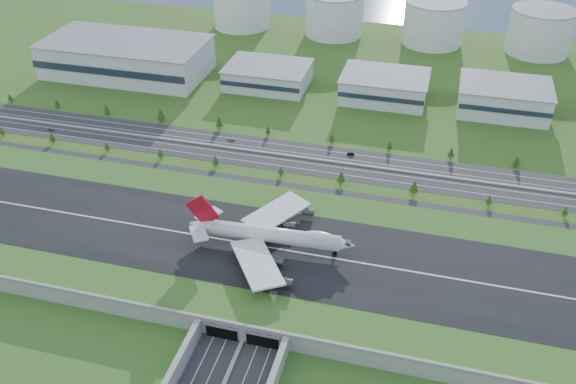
% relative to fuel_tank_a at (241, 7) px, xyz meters
% --- Properties ---
extents(ground, '(1200.00, 1200.00, 0.00)m').
position_rel_fuel_tank_a_xyz_m(ground, '(120.00, -310.00, -17.50)').
color(ground, '#364B17').
rests_on(ground, ground).
extents(airfield_deck, '(520.00, 100.00, 9.20)m').
position_rel_fuel_tank_a_xyz_m(airfield_deck, '(120.00, -310.09, -13.38)').
color(airfield_deck, gray).
rests_on(airfield_deck, ground).
extents(north_expressway, '(560.00, 36.00, 0.12)m').
position_rel_fuel_tank_a_xyz_m(north_expressway, '(120.00, -215.00, -17.44)').
color(north_expressway, '#28282B').
rests_on(north_expressway, ground).
extents(tree_row, '(499.80, 48.73, 8.50)m').
position_rel_fuel_tank_a_xyz_m(tree_row, '(145.52, -213.39, -12.95)').
color(tree_row, '#3D2819').
rests_on(tree_row, ground).
extents(hangar_west, '(120.00, 60.00, 25.00)m').
position_rel_fuel_tank_a_xyz_m(hangar_west, '(-50.00, -125.00, -5.00)').
color(hangar_west, silver).
rests_on(hangar_west, ground).
extents(hangar_mid_a, '(58.00, 42.00, 15.00)m').
position_rel_fuel_tank_a_xyz_m(hangar_mid_a, '(60.00, -120.00, -10.00)').
color(hangar_mid_a, silver).
rests_on(hangar_mid_a, ground).
extents(hangar_mid_b, '(58.00, 42.00, 17.00)m').
position_rel_fuel_tank_a_xyz_m(hangar_mid_b, '(145.00, -120.00, -9.00)').
color(hangar_mid_b, silver).
rests_on(hangar_mid_b, ground).
extents(hangar_mid_c, '(58.00, 42.00, 19.00)m').
position_rel_fuel_tank_a_xyz_m(hangar_mid_c, '(225.00, -120.00, -8.00)').
color(hangar_mid_c, silver).
rests_on(hangar_mid_c, ground).
extents(fuel_tank_a, '(50.00, 50.00, 35.00)m').
position_rel_fuel_tank_a_xyz_m(fuel_tank_a, '(0.00, 0.00, 0.00)').
color(fuel_tank_a, silver).
rests_on(fuel_tank_a, ground).
extents(fuel_tank_b, '(50.00, 50.00, 35.00)m').
position_rel_fuel_tank_a_xyz_m(fuel_tank_b, '(85.00, 0.00, 0.00)').
color(fuel_tank_b, silver).
rests_on(fuel_tank_b, ground).
extents(fuel_tank_c, '(50.00, 50.00, 35.00)m').
position_rel_fuel_tank_a_xyz_m(fuel_tank_c, '(170.00, 0.00, 0.00)').
color(fuel_tank_c, silver).
rests_on(fuel_tank_c, ground).
extents(fuel_tank_d, '(50.00, 50.00, 35.00)m').
position_rel_fuel_tank_a_xyz_m(fuel_tank_d, '(255.00, 0.00, 0.00)').
color(fuel_tank_d, silver).
rests_on(fuel_tank_d, ground).
extents(boeing_747, '(78.63, 74.19, 24.29)m').
position_rel_fuel_tank_a_xyz_m(boeing_747, '(117.19, -308.78, -2.65)').
color(boeing_747, silver).
rests_on(boeing_747, airfield_deck).
extents(car_4, '(4.07, 1.67, 1.38)m').
position_rel_fuel_tank_a_xyz_m(car_4, '(-55.10, -222.62, -16.69)').
color(car_4, '#555459').
rests_on(car_4, ground).
extents(car_5, '(4.55, 1.92, 1.46)m').
position_rel_fuel_tank_a_xyz_m(car_5, '(136.37, -204.23, -16.65)').
color(car_5, black).
rests_on(car_5, ground).
extents(car_7, '(5.15, 2.66, 1.43)m').
position_rel_fuel_tank_a_xyz_m(car_7, '(60.93, -204.85, -16.67)').
color(car_7, silver).
rests_on(car_7, ground).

